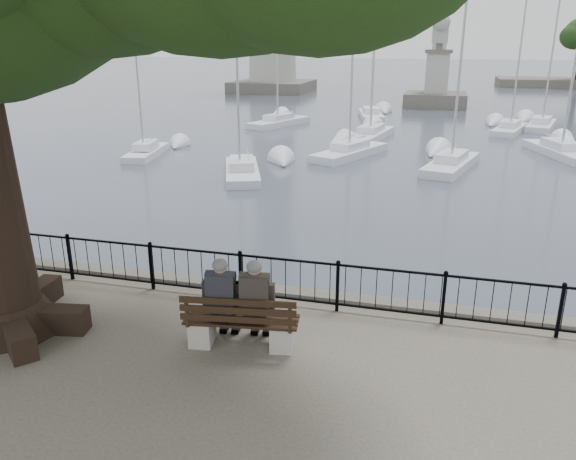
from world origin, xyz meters
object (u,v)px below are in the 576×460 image
(person_right, at_px, (257,305))
(person_left, at_px, (224,303))
(bench, at_px, (241,328))
(lion_monument, at_px, (436,84))

(person_right, bearing_deg, person_left, -171.84)
(bench, height_order, person_right, person_right)
(bench, height_order, person_left, person_left)
(lion_monument, bearing_deg, person_right, -92.47)
(person_left, relative_size, lion_monument, 0.19)
(bench, bearing_deg, person_left, 168.59)
(bench, distance_m, person_left, 0.52)
(person_right, distance_m, lion_monument, 49.11)
(person_left, distance_m, person_right, 0.58)
(lion_monument, bearing_deg, bench, -92.74)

